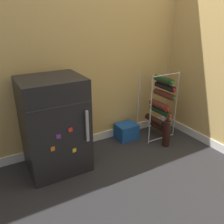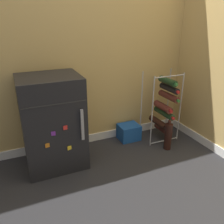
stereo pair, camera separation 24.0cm
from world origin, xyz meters
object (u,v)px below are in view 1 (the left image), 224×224
at_px(soda_box, 126,131).
at_px(loose_bottle_floor, 166,133).
at_px(mini_fridge, 55,125).
at_px(wine_rack, 161,105).

relative_size(soda_box, loose_bottle_floor, 0.70).
distance_m(mini_fridge, wine_rack, 1.25).
bearing_deg(mini_fridge, wine_rack, 0.98).
bearing_deg(soda_box, wine_rack, -17.90).
xyz_separation_m(mini_fridge, loose_bottle_floor, (1.15, -0.22, -0.28)).
bearing_deg(soda_box, loose_bottle_floor, -51.94).
bearing_deg(soda_box, mini_fridge, -170.54).
bearing_deg(loose_bottle_floor, wine_rack, 67.12).
relative_size(wine_rack, loose_bottle_floor, 2.36).
bearing_deg(loose_bottle_floor, mini_fridge, 169.41).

